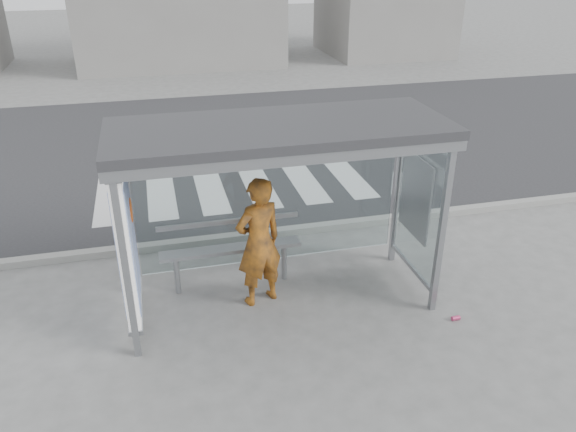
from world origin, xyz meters
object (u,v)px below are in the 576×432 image
at_px(bus_shelter, 251,173).
at_px(soda_can, 456,318).
at_px(person, 259,242).
at_px(bench, 231,249).

xyz_separation_m(bus_shelter, soda_can, (2.57, -1.08, -1.95)).
distance_m(person, bench, 0.67).
relative_size(person, soda_can, 16.61).
xyz_separation_m(bench, soda_can, (2.81, -1.60, -0.59)).
distance_m(bench, soda_can, 3.29).
xyz_separation_m(bus_shelter, person, (0.08, 0.03, -1.04)).
distance_m(bus_shelter, soda_can, 3.40).
bearing_deg(soda_can, bus_shelter, 157.20).
bearing_deg(bus_shelter, soda_can, -22.80).
relative_size(person, bench, 0.92).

